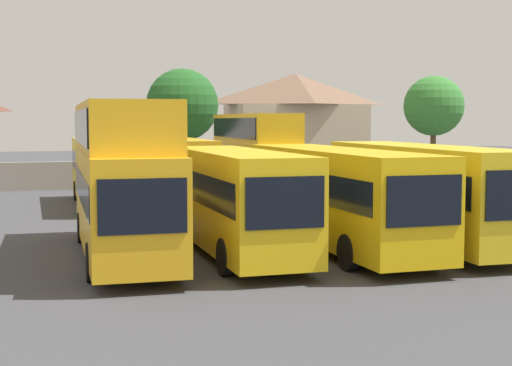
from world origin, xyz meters
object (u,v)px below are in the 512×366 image
at_px(tree_right_of_lot, 182,105).
at_px(bus_2, 236,196).
at_px(bus_3, 336,192).
at_px(bus_6, 175,167).
at_px(tree_left_of_lot, 434,106).
at_px(house_terrace_centre, 296,123).
at_px(bus_7, 254,152).
at_px(bus_1, 122,171).
at_px(bus_4, 422,188).
at_px(bus_5, 102,168).

bearing_deg(tree_right_of_lot, bus_2, -97.97).
distance_m(bus_3, tree_right_of_lot, 28.58).
height_order(bus_6, tree_left_of_lot, tree_left_of_lot).
height_order(bus_2, house_terrace_centre, house_terrace_centre).
bearing_deg(bus_2, tree_right_of_lot, 172.33).
bearing_deg(tree_right_of_lot, bus_7, -83.30).
relative_size(bus_7, tree_right_of_lot, 1.47).
bearing_deg(tree_right_of_lot, bus_3, -90.67).
relative_size(bus_1, bus_2, 1.12).
bearing_deg(bus_4, bus_1, -91.26).
bearing_deg(bus_6, tree_right_of_lot, 167.14).
bearing_deg(bus_5, tree_right_of_lot, 152.19).
bearing_deg(bus_3, bus_7, 172.87).
bearing_deg(bus_4, house_terrace_centre, 168.73).
relative_size(bus_3, bus_5, 1.13).
bearing_deg(bus_7, bus_3, -3.70).
bearing_deg(bus_4, tree_left_of_lot, 150.54).
bearing_deg(bus_4, tree_right_of_lot, -172.42).
relative_size(bus_1, bus_3, 0.95).
distance_m(bus_4, tree_right_of_lot, 28.71).
bearing_deg(bus_7, bus_2, -16.09).
bearing_deg(house_terrace_centre, bus_5, -132.16).
xyz_separation_m(house_terrace_centre, tree_left_of_lot, (6.33, -11.37, 1.21)).
bearing_deg(house_terrace_centre, bus_2, -112.93).
height_order(bus_1, bus_7, bus_1).
bearing_deg(bus_6, tree_left_of_lot, 112.70).
relative_size(bus_5, bus_6, 0.97).
xyz_separation_m(bus_5, tree_right_of_lot, (6.81, 12.79, 3.54)).
bearing_deg(bus_1, bus_5, 178.69).
xyz_separation_m(bus_3, bus_7, (1.81, 15.73, 0.73)).
distance_m(bus_2, bus_4, 7.03).
distance_m(bus_1, bus_6, 15.69).
relative_size(bus_3, bus_6, 1.10).
bearing_deg(tree_left_of_lot, tree_right_of_lot, 165.44).
bearing_deg(bus_2, bus_5, -169.62).
bearing_deg(house_terrace_centre, bus_4, -102.77).
bearing_deg(bus_4, bus_6, -157.19).
xyz_separation_m(bus_5, tree_left_of_lot, (24.14, 8.29, 3.47)).
height_order(bus_2, bus_3, bus_3).
relative_size(house_terrace_centre, tree_left_of_lot, 1.50).
bearing_deg(tree_left_of_lot, house_terrace_centre, 119.08).
relative_size(bus_3, bus_7, 1.00).
xyz_separation_m(bus_2, bus_7, (5.49, 15.97, 0.73)).
xyz_separation_m(bus_1, bus_7, (9.10, 15.20, -0.11)).
distance_m(bus_7, tree_right_of_lot, 13.02).
relative_size(bus_4, bus_7, 0.99).
xyz_separation_m(bus_5, bus_6, (3.78, -0.05, 0.02)).
distance_m(house_terrace_centre, tree_right_of_lot, 13.03).
xyz_separation_m(bus_4, tree_left_of_lot, (14.31, 23.84, 3.42)).
xyz_separation_m(bus_7, house_terrace_centre, (9.51, 19.50, 1.53)).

